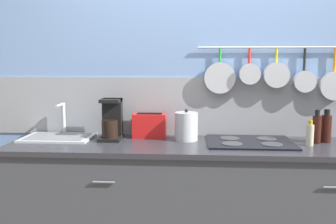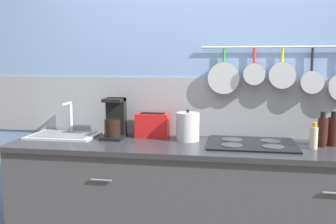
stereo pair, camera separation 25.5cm
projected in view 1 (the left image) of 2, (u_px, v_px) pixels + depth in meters
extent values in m
cube|color=#7293C6|center=(213.00, 81.00, 2.85)|extent=(7.20, 0.06, 2.60)
cube|color=gray|center=(213.00, 106.00, 2.87)|extent=(7.20, 0.07, 0.45)
cylinder|color=#B7BABF|center=(279.00, 47.00, 2.73)|extent=(1.18, 0.02, 0.02)
cylinder|color=green|center=(220.00, 56.00, 2.77)|extent=(0.02, 0.02, 0.10)
cylinder|color=#B7BABF|center=(220.00, 78.00, 2.77)|extent=(0.23, 0.04, 0.23)
cylinder|color=red|center=(249.00, 56.00, 2.75)|extent=(0.02, 0.02, 0.11)
cylinder|color=#B7BABF|center=(250.00, 74.00, 2.74)|extent=(0.15, 0.07, 0.15)
cylinder|color=gold|center=(276.00, 55.00, 2.74)|extent=(0.02, 0.02, 0.10)
cylinder|color=#B7BABF|center=(276.00, 75.00, 2.73)|extent=(0.19, 0.05, 0.19)
cylinder|color=black|center=(305.00, 60.00, 2.73)|extent=(0.02, 0.02, 0.16)
cylinder|color=#B7BABF|center=(305.00, 82.00, 2.72)|extent=(0.16, 0.05, 0.16)
cylinder|color=orange|center=(335.00, 60.00, 2.71)|extent=(0.02, 0.02, 0.17)
cylinder|color=#B7BABF|center=(334.00, 86.00, 2.72)|extent=(0.21, 0.04, 0.21)
cube|color=#3F4247|center=(214.00, 208.00, 2.63)|extent=(2.83, 0.57, 0.85)
cylinder|color=slate|center=(104.00, 182.00, 2.35)|extent=(0.14, 0.01, 0.01)
cylinder|color=slate|center=(335.00, 187.00, 2.25)|extent=(0.14, 0.01, 0.01)
cube|color=#2D2D33|center=(215.00, 147.00, 2.57)|extent=(2.87, 0.61, 0.03)
cube|color=#B7BABF|center=(58.00, 138.00, 2.75)|extent=(0.50, 0.35, 0.01)
cube|color=slate|center=(58.00, 136.00, 2.75)|extent=(0.43, 0.28, 0.00)
cylinder|color=#B7BABF|center=(64.00, 119.00, 2.87)|extent=(0.03, 0.03, 0.25)
cylinder|color=#B7BABF|center=(60.00, 105.00, 2.78)|extent=(0.02, 0.14, 0.02)
cube|color=black|center=(111.00, 138.00, 2.71)|extent=(0.16, 0.21, 0.02)
cube|color=black|center=(113.00, 118.00, 2.76)|extent=(0.14, 0.07, 0.30)
cylinder|color=black|center=(110.00, 129.00, 2.68)|extent=(0.12, 0.12, 0.12)
cube|color=black|center=(111.00, 101.00, 2.70)|extent=(0.14, 0.16, 0.02)
cube|color=red|center=(150.00, 126.00, 2.79)|extent=(0.25, 0.14, 0.18)
cube|color=black|center=(149.00, 114.00, 2.75)|extent=(0.18, 0.02, 0.00)
cube|color=black|center=(150.00, 113.00, 2.80)|extent=(0.18, 0.02, 0.00)
cube|color=black|center=(132.00, 121.00, 2.79)|extent=(0.02, 0.02, 0.02)
cylinder|color=#B7BABF|center=(186.00, 126.00, 2.69)|extent=(0.17, 0.17, 0.20)
sphere|color=black|center=(186.00, 111.00, 2.67)|extent=(0.02, 0.02, 0.02)
cube|color=black|center=(250.00, 142.00, 2.61)|extent=(0.59, 0.46, 0.01)
cylinder|color=#38383D|center=(232.00, 144.00, 2.53)|extent=(0.14, 0.14, 0.00)
cylinder|color=#38383D|center=(272.00, 144.00, 2.51)|extent=(0.14, 0.14, 0.00)
cylinder|color=#38383D|center=(230.00, 138.00, 2.71)|extent=(0.14, 0.14, 0.00)
cylinder|color=#38383D|center=(267.00, 139.00, 2.69)|extent=(0.14, 0.14, 0.00)
cylinder|color=#BFB799|center=(310.00, 135.00, 2.52)|extent=(0.05, 0.05, 0.14)
cylinder|color=#B28C19|center=(311.00, 122.00, 2.51)|extent=(0.03, 0.03, 0.03)
cylinder|color=#33140F|center=(317.00, 130.00, 2.59)|extent=(0.06, 0.06, 0.19)
cylinder|color=black|center=(317.00, 113.00, 2.57)|extent=(0.03, 0.03, 0.04)
cylinder|color=#33140F|center=(326.00, 129.00, 2.62)|extent=(0.07, 0.07, 0.19)
cylinder|color=black|center=(327.00, 112.00, 2.60)|extent=(0.04, 0.04, 0.04)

